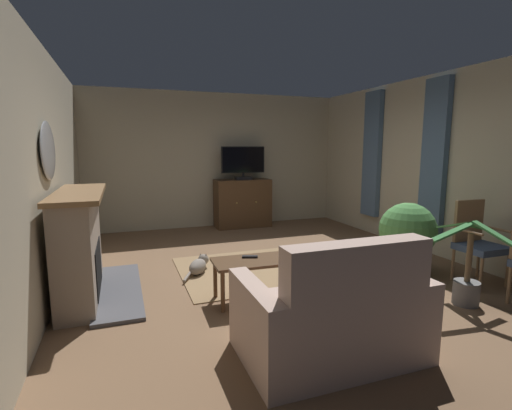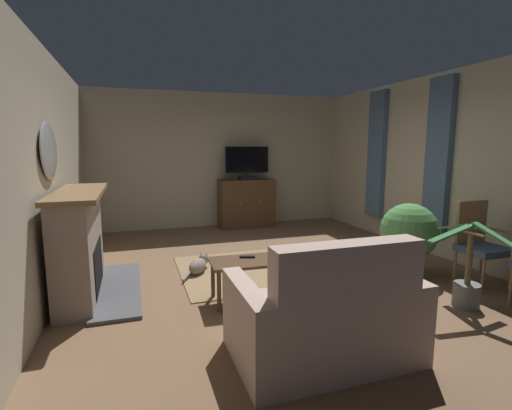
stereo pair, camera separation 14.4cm
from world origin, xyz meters
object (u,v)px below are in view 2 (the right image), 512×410
tv_cabinet (247,204)px  cat (199,265)px  television (247,162)px  coffee_table (253,265)px  fireplace (82,246)px  potted_plant_small_fern_corner (409,233)px  tv_remote (247,257)px  potted_plant_leafy_by_curtain (467,284)px  side_chair_tucked_against_wall (480,242)px  wall_mirror_oval (49,151)px  sofa_floral (326,318)px

tv_cabinet → cat: (-1.45, -2.60, -0.37)m
television → coffee_table: television is taller
fireplace → potted_plant_small_fern_corner: size_ratio=1.87×
tv_remote → potted_plant_leafy_by_curtain: bearing=173.5°
fireplace → side_chair_tucked_against_wall: 4.66m
wall_mirror_oval → television: wall_mirror_oval is taller
tv_cabinet → potted_plant_small_fern_corner: tv_cabinet is taller
fireplace → television: 4.10m
coffee_table → potted_plant_small_fern_corner: (2.15, 0.14, 0.17)m
tv_remote → fireplace: bearing=-3.0°
wall_mirror_oval → potted_plant_leafy_by_curtain: 4.61m
fireplace → sofa_floral: size_ratio=1.25×
tv_remote → coffee_table: bearing=128.8°
fireplace → potted_plant_small_fern_corner: 3.97m
wall_mirror_oval → coffee_table: 2.48m
tv_cabinet → sofa_floral: 5.04m
potted_plant_leafy_by_curtain → side_chair_tucked_against_wall: bearing=34.9°
side_chair_tucked_against_wall → potted_plant_leafy_by_curtain: 0.87m
potted_plant_leafy_by_curtain → fireplace: bearing=156.9°
wall_mirror_oval → sofa_floral: 3.27m
sofa_floral → side_chair_tucked_against_wall: 2.70m
wall_mirror_oval → cat: 2.24m
tv_remote → potted_plant_small_fern_corner: 2.19m
potted_plant_small_fern_corner → television: bearing=107.6°
wall_mirror_oval → tv_cabinet: size_ratio=0.73×
tv_remote → potted_plant_small_fern_corner: size_ratio=0.18×
coffee_table → side_chair_tucked_against_wall: (2.74, -0.40, 0.13)m
television → coffee_table: size_ratio=0.97×
television → potted_plant_leafy_by_curtain: 4.75m
tv_remote → side_chair_tucked_against_wall: size_ratio=0.17×
television → potted_plant_leafy_by_curtain: bearing=-77.2°
wall_mirror_oval → television: size_ratio=0.91×
coffee_table → sofa_floral: bearing=-81.1°
tv_cabinet → tv_remote: size_ratio=6.69×
fireplace → coffee_table: 1.94m
wall_mirror_oval → television: 4.21m
side_chair_tucked_against_wall → cat: bearing=154.8°
coffee_table → fireplace: bearing=156.8°
sofa_floral → potted_plant_small_fern_corner: bearing=35.8°
potted_plant_small_fern_corner → tv_remote: bearing=-178.8°
tv_cabinet → sofa_floral: size_ratio=0.80×
wall_mirror_oval → tv_cabinet: 4.39m
wall_mirror_oval → side_chair_tucked_against_wall: (4.76, -1.16, -1.09)m
tv_remote → sofa_floral: (0.23, -1.36, -0.13)m
tv_cabinet → television: 0.88m
wall_mirror_oval → coffee_table: bearing=-20.6°
fireplace → tv_remote: size_ratio=10.41×
fireplace → wall_mirror_oval: size_ratio=2.14×
television → tv_remote: bearing=-106.9°
fireplace → tv_remote: fireplace is taller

